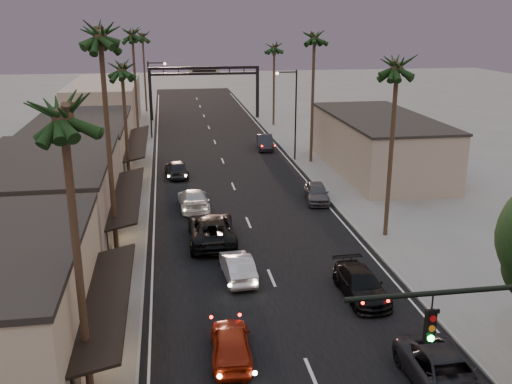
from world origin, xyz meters
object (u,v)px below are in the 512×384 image
object	(u,v)px
palm_ra	(398,60)
curbside_black	(361,284)
palm_la	(62,103)
palm_far	(142,33)
streetlight_left	(152,94)
oncoming_red	(231,343)
palm_rc	(274,44)
palm_lb	(99,29)
palm_ld	(132,31)
curbside_near	(446,375)
streetlight_right	(293,108)
oncoming_pickup	(212,229)
arch	(204,80)
oncoming_silver	(238,266)
palm_rb	(315,33)
palm_lc	(121,64)

from	to	relation	value
palm_ra	curbside_black	size ratio (longest dim) A/B	2.73
palm_la	palm_far	world-z (taller)	same
streetlight_left	oncoming_red	distance (m)	46.74
palm_rc	palm_lb	bearing A→B (deg)	-112.27
palm_rc	oncoming_red	world-z (taller)	palm_rc
palm_ld	palm_ra	bearing A→B (deg)	-60.98
curbside_near	palm_ra	bearing A→B (deg)	76.60
streetlight_right	oncoming_pickup	bearing A→B (deg)	-115.84
palm_ld	oncoming_pickup	distance (m)	32.82
arch	oncoming_silver	size ratio (longest dim) A/B	3.56
palm_rb	curbside_black	distance (m)	30.54
arch	palm_lc	size ratio (longest dim) A/B	1.25
streetlight_left	palm_lb	xyz separation A→B (m)	(-1.68, -36.00, 8.06)
palm_rc	curbside_black	world-z (taller)	palm_rc
palm_ra	oncoming_silver	distance (m)	15.71
palm_la	palm_lb	world-z (taller)	palm_lb
palm_la	curbside_black	distance (m)	18.17
streetlight_left	curbside_near	size ratio (longest dim) A/B	1.67
arch	palm_rc	bearing A→B (deg)	-34.89
palm_rb	palm_rc	bearing A→B (deg)	90.00
oncoming_silver	arch	bearing A→B (deg)	-95.59
palm_lc	curbside_near	size ratio (longest dim) A/B	2.27
arch	palm_la	world-z (taller)	palm_la
curbside_near	palm_rb	bearing A→B (deg)	83.91
palm_la	oncoming_pickup	xyz separation A→B (m)	(5.74, 15.81, -10.57)
palm_far	oncoming_pickup	size ratio (longest dim) A/B	2.10
palm_lc	palm_lb	bearing A→B (deg)	-90.00
palm_rc	streetlight_left	bearing A→B (deg)	-158.86
palm_lc	palm_ld	bearing A→B (deg)	90.00
palm_rc	oncoming_silver	distance (m)	46.92
oncoming_red	curbside_black	world-z (taller)	oncoming_red
palm_ra	palm_rb	xyz separation A→B (m)	(0.00, 20.00, 0.97)
curbside_near	palm_lb	bearing A→B (deg)	133.85
palm_rb	palm_la	bearing A→B (deg)	-116.17
streetlight_right	curbside_near	bearing A→B (deg)	-93.23
palm_ld	oncoming_red	distance (m)	45.24
palm_rc	arch	bearing A→B (deg)	145.11
curbside_near	palm_rc	bearing A→B (deg)	86.05
oncoming_pickup	curbside_near	world-z (taller)	oncoming_pickup
palm_rb	palm_rc	xyz separation A→B (m)	(0.00, 20.00, -1.95)
curbside_near	palm_ld	bearing A→B (deg)	105.87
palm_lb	oncoming_silver	xyz separation A→B (m)	(6.74, -2.69, -12.68)
streetlight_right	palm_lb	bearing A→B (deg)	-124.01
arch	streetlight_left	size ratio (longest dim) A/B	1.69
palm_lc	palm_far	world-z (taller)	palm_far
arch	palm_far	xyz separation A→B (m)	(-8.30, 8.00, 5.91)
palm_lb	oncoming_red	world-z (taller)	palm_lb
palm_far	curbside_near	size ratio (longest dim) A/B	2.46
streetlight_right	curbside_near	size ratio (longest dim) A/B	1.67
streetlight_left	curbside_near	distance (m)	51.50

